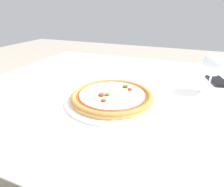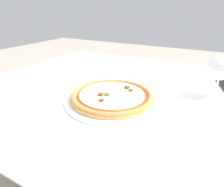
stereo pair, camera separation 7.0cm
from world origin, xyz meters
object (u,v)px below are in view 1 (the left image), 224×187
at_px(pizza_plate, 112,97).
at_px(wine_glass_far_left, 213,66).
at_px(cell_phone, 218,81).
at_px(dining_table, 140,107).
at_px(fork, 69,73).

bearing_deg(pizza_plate, wine_glass_far_left, 34.15).
height_order(pizza_plate, cell_phone, pizza_plate).
relative_size(dining_table, cell_phone, 9.35).
xyz_separation_m(pizza_plate, cell_phone, (0.39, 0.37, -0.01)).
distance_m(fork, cell_phone, 0.74).
height_order(dining_table, wine_glass_far_left, wine_glass_far_left).
distance_m(dining_table, wine_glass_far_left, 0.34).
xyz_separation_m(wine_glass_far_left, cell_phone, (0.05, 0.14, -0.11)).
bearing_deg(pizza_plate, fork, 147.83).
xyz_separation_m(pizza_plate, fork, (-0.33, 0.21, -0.01)).
distance_m(pizza_plate, cell_phone, 0.54).
height_order(fork, wine_glass_far_left, wine_glass_far_left).
bearing_deg(fork, cell_phone, 12.61).
bearing_deg(cell_phone, wine_glass_far_left, -110.45).
distance_m(pizza_plate, wine_glass_far_left, 0.42).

